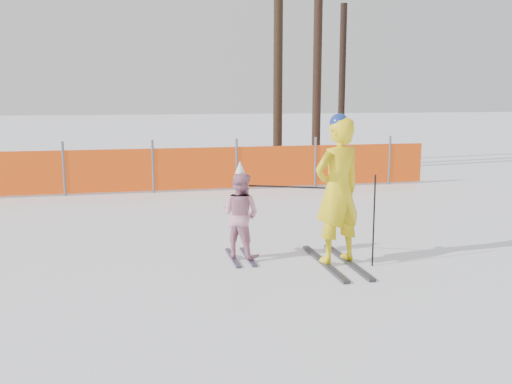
% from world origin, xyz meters
% --- Properties ---
extents(ground, '(120.00, 120.00, 0.00)m').
position_xyz_m(ground, '(0.00, 0.00, 0.00)').
color(ground, white).
rests_on(ground, ground).
extents(adult, '(0.83, 1.71, 2.05)m').
position_xyz_m(adult, '(1.07, 0.25, 1.03)').
color(adult, black).
rests_on(adult, ground).
extents(child, '(0.74, 0.94, 1.39)m').
position_xyz_m(child, '(-0.16, 0.79, 0.64)').
color(child, black).
rests_on(child, ground).
extents(ski_poles, '(1.59, 0.71, 1.25)m').
position_xyz_m(ski_poles, '(1.02, 0.27, 0.82)').
color(ski_poles, black).
rests_on(ski_poles, ground).
extents(safety_fence, '(14.91, 0.06, 1.25)m').
position_xyz_m(safety_fence, '(-1.73, 6.60, 0.56)').
color(safety_fence, '#595960').
rests_on(safety_fence, ground).
extents(tree_trunks, '(3.08, 2.54, 7.39)m').
position_xyz_m(tree_trunks, '(3.78, 10.09, 3.38)').
color(tree_trunks, black).
rests_on(tree_trunks, ground).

